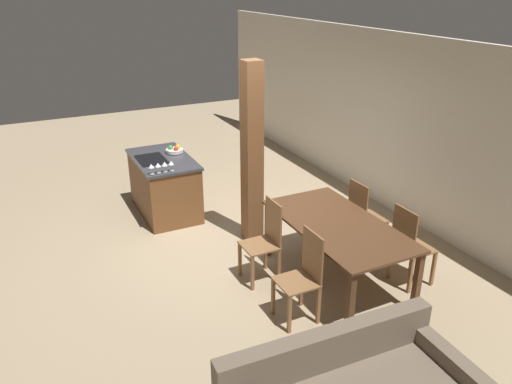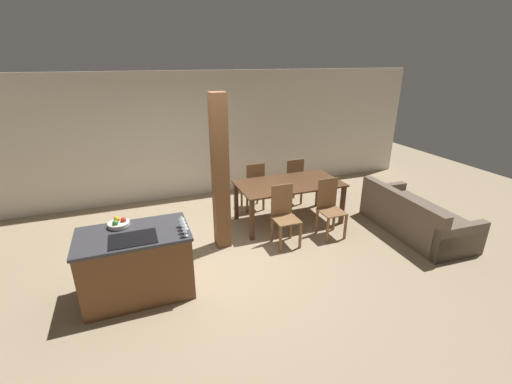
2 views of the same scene
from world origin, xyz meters
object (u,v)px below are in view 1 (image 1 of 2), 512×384
(fruit_bowl, at_px, (175,150))
(dining_chair_far_left, at_px, (363,216))
(dining_table, at_px, (337,230))
(wine_glass_far, at_px, (165,164))
(dining_chair_near_right, at_px, (303,275))
(kitchen_island, at_px, (164,185))
(wine_glass_end, at_px, (171,163))
(wine_glass_middle, at_px, (158,165))
(wine_glass_near, at_px, (151,166))
(timber_post, at_px, (252,155))
(dining_chair_far_right, at_px, (409,245))
(dining_chair_near_left, at_px, (265,240))

(fruit_bowl, distance_m, dining_chair_far_left, 3.09)
(dining_table, xyz_separation_m, dining_chair_far_left, (-0.43, 0.73, -0.16))
(wine_glass_far, height_order, dining_chair_near_right, wine_glass_far)
(wine_glass_far, bearing_deg, dining_chair_near_right, 14.60)
(kitchen_island, height_order, dining_chair_far_left, dining_chair_far_left)
(kitchen_island, bearing_deg, wine_glass_end, -4.24)
(wine_glass_middle, relative_size, wine_glass_end, 1.00)
(wine_glass_near, relative_size, timber_post, 0.06)
(wine_glass_middle, bearing_deg, dining_table, 34.62)
(dining_table, relative_size, dining_chair_far_left, 1.91)
(dining_chair_near_right, distance_m, timber_post, 2.01)
(dining_chair_far_left, bearing_deg, kitchen_island, 40.34)
(wine_glass_middle, xyz_separation_m, dining_table, (2.18, 1.50, -0.34))
(kitchen_island, distance_m, dining_chair_far_right, 3.79)
(wine_glass_middle, bearing_deg, dining_chair_near_left, 23.96)
(wine_glass_end, bearing_deg, timber_post, 49.36)
(dining_chair_near_right, height_order, dining_chair_far_left, same)
(kitchen_island, relative_size, wine_glass_middle, 9.25)
(dining_table, bearing_deg, kitchen_island, -155.51)
(dining_chair_far_left, height_order, dining_chair_far_right, same)
(dining_chair_far_left, relative_size, dining_chair_far_right, 1.00)
(wine_glass_near, bearing_deg, dining_chair_far_right, 41.69)
(dining_table, distance_m, dining_chair_near_left, 0.86)
(wine_glass_far, bearing_deg, wine_glass_near, -90.00)
(dining_chair_near_left, relative_size, dining_chair_far_left, 1.00)
(wine_glass_near, bearing_deg, wine_glass_end, 90.00)
(dining_table, relative_size, dining_chair_near_left, 1.91)
(wine_glass_far, relative_size, dining_table, 0.08)
(dining_chair_far_right, height_order, timber_post, timber_post)
(kitchen_island, relative_size, dining_chair_far_right, 1.36)
(wine_glass_middle, distance_m, dining_chair_far_right, 3.47)
(wine_glass_end, bearing_deg, kitchen_island, 175.76)
(wine_glass_far, relative_size, dining_chair_far_left, 0.15)
(dining_table, relative_size, dining_chair_far_right, 1.91)
(fruit_bowl, distance_m, wine_glass_far, 0.86)
(dining_table, bearing_deg, wine_glass_far, -147.10)
(dining_chair_near_left, bearing_deg, wine_glass_near, -153.50)
(fruit_bowl, bearing_deg, wine_glass_near, -37.02)
(timber_post, bearing_deg, dining_chair_far_left, 49.65)
(dining_chair_near_left, bearing_deg, dining_chair_near_right, 0.00)
(dining_chair_far_left, bearing_deg, timber_post, 49.65)
(kitchen_island, distance_m, wine_glass_end, 0.84)
(fruit_bowl, bearing_deg, dining_chair_far_right, 27.45)
(wine_glass_near, bearing_deg, dining_table, 36.27)
(kitchen_island, relative_size, fruit_bowl, 5.06)
(fruit_bowl, bearing_deg, dining_chair_near_right, 5.00)
(wine_glass_middle, relative_size, dining_chair_near_right, 0.15)
(fruit_bowl, relative_size, wine_glass_far, 1.83)
(dining_table, distance_m, timber_post, 1.58)
(dining_chair_near_left, xyz_separation_m, timber_post, (-0.98, 0.30, 0.72))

